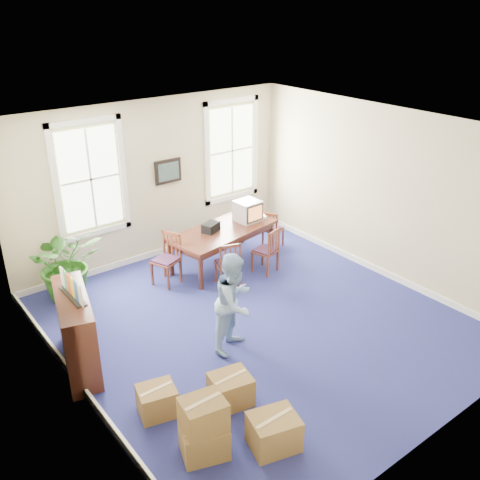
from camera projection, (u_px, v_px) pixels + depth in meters
floor at (257, 322)px, 8.86m from camera, size 6.50×6.50×0.00m
ceiling at (260, 130)px, 7.52m from camera, size 6.50×6.50×0.00m
wall_back at (154, 181)px, 10.53m from camera, size 6.50×0.00×6.50m
wall_front at (447, 329)px, 5.85m from camera, size 6.50×0.00×6.50m
wall_left at (69, 295)px, 6.52m from camera, size 0.00×6.50×6.50m
wall_right at (384, 193)px, 9.85m from camera, size 0.00×6.50×6.50m
baseboard_back at (160, 251)px, 11.15m from camera, size 6.00×0.04×0.12m
baseboard_left at (87, 393)px, 7.18m from camera, size 0.04×6.50×0.12m
baseboard_right at (374, 268)px, 10.48m from camera, size 0.04×6.50×0.12m
window_left at (90, 179)px, 9.67m from camera, size 1.40×0.12×2.20m
window_right at (232, 151)px, 11.44m from camera, size 1.40×0.12×2.20m
wall_picture at (168, 171)px, 10.59m from camera, size 0.58×0.06×0.48m
conference_table at (223, 247)px, 10.62m from camera, size 2.37×1.39×0.76m
crt_tv at (248, 211)px, 10.78m from camera, size 0.49×0.53×0.42m
game_console at (261, 216)px, 10.99m from camera, size 0.25×0.28×0.06m
equipment_bag at (211, 227)px, 10.33m from camera, size 0.41×0.34×0.17m
chair_near_left at (227, 263)px, 9.79m from camera, size 0.53×0.53×0.92m
chair_near_right at (265, 250)px, 10.30m from camera, size 0.51×0.51×0.91m
chair_end_left at (166, 260)px, 9.85m from camera, size 0.57×0.57×0.97m
chair_end_right at (273, 229)px, 11.34m from camera, size 0.49×0.49×0.83m
man at (235, 302)px, 7.92m from camera, size 0.94×0.86×1.57m
credenza at (76, 330)px, 7.61m from camera, size 0.80×1.56×1.18m
brochure_rack at (71, 283)px, 7.30m from camera, size 0.42×0.77×0.34m
potted_plant at (67, 263)px, 9.30m from camera, size 1.38×1.25×1.38m
cardboard_boxes at (213, 414)px, 6.34m from camera, size 1.74×1.74×0.82m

